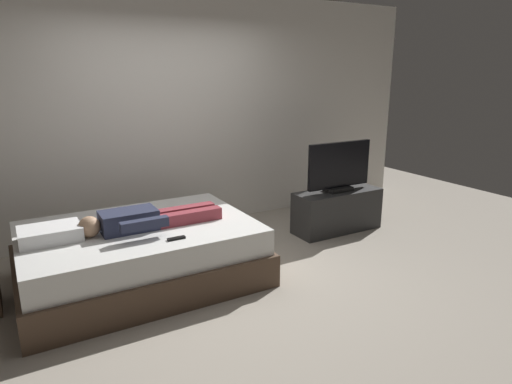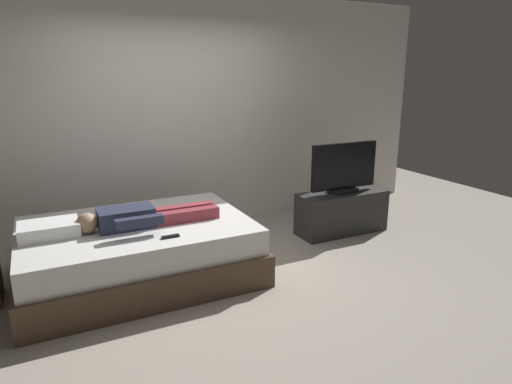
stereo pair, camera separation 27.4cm
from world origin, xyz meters
name	(u,v)px [view 2 (the right image)]	position (x,y,z in m)	size (l,w,h in m)	color
ground_plane	(229,278)	(0.00, 0.00, 0.00)	(10.00, 10.00, 0.00)	#ADA393
back_wall	(203,112)	(0.40, 1.70, 1.40)	(6.40, 0.10, 2.80)	silver
bed	(139,251)	(-0.74, 0.40, 0.26)	(2.10, 1.49, 0.54)	brown
pillow	(49,229)	(-1.47, 0.40, 0.60)	(0.48, 0.34, 0.12)	white
person	(141,217)	(-0.71, 0.31, 0.62)	(1.26, 0.46, 0.18)	#2D334C
remote	(170,237)	(-0.56, -0.09, 0.55)	(0.15, 0.04, 0.02)	black
tv_stand	(342,212)	(1.72, 0.55, 0.25)	(1.10, 0.40, 0.50)	#2D2D2D
tv	(344,169)	(1.72, 0.55, 0.78)	(0.88, 0.20, 0.59)	black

